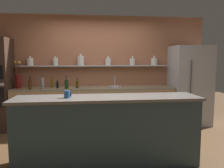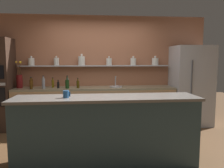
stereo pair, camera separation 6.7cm
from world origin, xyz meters
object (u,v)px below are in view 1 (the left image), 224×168
at_px(bottle_spirit_0, 43,83).
at_px(bottle_wine_3, 67,84).
at_px(bottle_spirit_6, 30,84).
at_px(bottle_spirit_5, 30,83).
at_px(bottle_spirit_7, 67,82).
at_px(coffee_mug, 67,94).
at_px(sink_fixture, 115,86).
at_px(refrigerator, 190,85).
at_px(bottle_oil_1, 77,84).
at_px(flower_vase, 18,80).
at_px(bottle_sauce_4, 57,85).
at_px(bottle_oil_2, 52,84).

height_order(bottle_spirit_0, bottle_wine_3, bottle_spirit_0).
distance_m(bottle_wine_3, bottle_spirit_6, 0.77).
height_order(bottle_spirit_5, bottle_spirit_7, bottle_spirit_7).
relative_size(bottle_wine_3, coffee_mug, 2.76).
relative_size(sink_fixture, bottle_spirit_6, 1.13).
xyz_separation_m(refrigerator, bottle_spirit_7, (-2.91, 0.08, 0.10)).
bearing_deg(coffee_mug, bottle_oil_1, 87.98).
height_order(flower_vase, sink_fixture, flower_vase).
bearing_deg(bottle_spirit_6, bottle_oil_1, 4.06).
bearing_deg(bottle_spirit_7, bottle_spirit_5, 173.74).
height_order(flower_vase, bottle_sauce_4, flower_vase).
height_order(refrigerator, bottle_sauce_4, refrigerator).
xyz_separation_m(bottle_wine_3, bottle_spirit_6, (-0.77, -0.03, 0.01)).
relative_size(bottle_oil_2, coffee_mug, 2.23).
xyz_separation_m(bottle_sauce_4, coffee_mug, (0.38, -1.85, 0.08)).
height_order(flower_vase, bottle_wine_3, flower_vase).
xyz_separation_m(sink_fixture, bottle_wine_3, (-1.10, -0.16, 0.08)).
height_order(bottle_spirit_0, bottle_spirit_6, bottle_spirit_0).
height_order(sink_fixture, bottle_spirit_0, bottle_spirit_0).
distance_m(bottle_oil_2, bottle_spirit_5, 0.49).
bearing_deg(bottle_wine_3, bottle_oil_2, 148.07).
relative_size(flower_vase, bottle_oil_2, 2.64).
bearing_deg(bottle_oil_2, sink_fixture, -2.37).
distance_m(flower_vase, bottle_oil_1, 1.31).
xyz_separation_m(bottle_spirit_0, bottle_oil_2, (0.17, 0.16, -0.03)).
height_order(sink_fixture, bottle_spirit_5, sink_fixture).
relative_size(bottle_oil_1, bottle_wine_3, 0.80).
xyz_separation_m(bottle_spirit_5, coffee_mug, (1.00, -2.03, 0.05)).
relative_size(bottle_wine_3, bottle_spirit_6, 1.10).
bearing_deg(bottle_oil_1, bottle_oil_2, 163.41).
distance_m(flower_vase, coffee_mug, 2.29).
relative_size(bottle_oil_1, coffee_mug, 2.22).
height_order(bottle_oil_1, bottle_spirit_5, bottle_spirit_5).
xyz_separation_m(flower_vase, coffee_mug, (1.23, -1.94, -0.03)).
bearing_deg(coffee_mug, bottle_sauce_4, 101.43).
bearing_deg(bottle_oil_1, bottle_spirit_7, 150.51).
xyz_separation_m(bottle_oil_1, coffee_mug, (-0.06, -1.81, 0.06)).
bearing_deg(bottle_oil_1, bottle_spirit_6, -175.94).
xyz_separation_m(flower_vase, bottle_sauce_4, (0.86, -0.08, -0.10)).
distance_m(bottle_wine_3, bottle_spirit_7, 0.18).
bearing_deg(flower_vase, bottle_spirit_6, -33.93).
height_order(flower_vase, bottle_oil_1, flower_vase).
bearing_deg(bottle_spirit_0, coffee_mug, -69.24).
relative_size(sink_fixture, bottle_spirit_7, 1.06).
distance_m(bottle_oil_2, bottle_sauce_4, 0.19).
relative_size(bottle_wine_3, bottle_sauce_4, 1.55).
distance_m(flower_vase, bottle_spirit_5, 0.27).
distance_m(refrigerator, flower_vase, 3.97).
distance_m(bottle_oil_2, bottle_spirit_7, 0.33).
bearing_deg(bottle_spirit_6, bottle_oil_2, 29.95).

